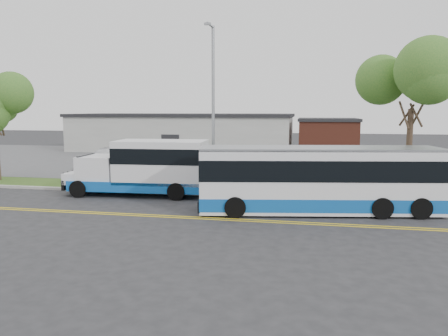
% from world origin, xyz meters
% --- Properties ---
extents(ground, '(140.00, 140.00, 0.00)m').
position_xyz_m(ground, '(0.00, 0.00, 0.00)').
color(ground, '#28282B').
rests_on(ground, ground).
extents(lane_line_north, '(70.00, 0.12, 0.01)m').
position_xyz_m(lane_line_north, '(0.00, -3.85, 0.01)').
color(lane_line_north, gold).
rests_on(lane_line_north, ground).
extents(lane_line_south, '(70.00, 0.12, 0.01)m').
position_xyz_m(lane_line_south, '(0.00, -4.15, 0.01)').
color(lane_line_south, gold).
rests_on(lane_line_south, ground).
extents(curb, '(80.00, 0.30, 0.15)m').
position_xyz_m(curb, '(0.00, 1.10, 0.07)').
color(curb, '#9E9B93').
rests_on(curb, ground).
extents(verge, '(80.00, 3.30, 0.10)m').
position_xyz_m(verge, '(0.00, 2.90, 0.05)').
color(verge, '#364D19').
rests_on(verge, ground).
extents(parking_lot, '(80.00, 25.00, 0.10)m').
position_xyz_m(parking_lot, '(0.00, 17.00, 0.05)').
color(parking_lot, '#4C4C4F').
rests_on(parking_lot, ground).
extents(commercial_building, '(25.40, 10.40, 4.35)m').
position_xyz_m(commercial_building, '(-6.00, 27.00, 2.18)').
color(commercial_building, '#9E9E99').
rests_on(commercial_building, ground).
extents(brick_wing, '(6.30, 7.30, 3.90)m').
position_xyz_m(brick_wing, '(10.50, 26.00, 1.96)').
color(brick_wing, brown).
rests_on(brick_wing, ground).
extents(tree_east, '(5.20, 5.20, 8.33)m').
position_xyz_m(tree_east, '(14.00, 3.00, 6.20)').
color(tree_east, '#342A1C').
rests_on(tree_east, verge).
extents(streetlight_near, '(0.35, 1.53, 9.50)m').
position_xyz_m(streetlight_near, '(3.00, 2.73, 5.23)').
color(streetlight_near, gray).
rests_on(streetlight_near, verge).
extents(shuttle_bus, '(8.25, 3.14, 3.11)m').
position_xyz_m(shuttle_bus, '(-0.32, 0.65, 1.66)').
color(shuttle_bus, '#0F53A7').
rests_on(shuttle_bus, ground).
extents(transit_bus, '(11.39, 4.36, 3.09)m').
position_xyz_m(transit_bus, '(9.08, -1.80, 1.56)').
color(transit_bus, white).
rests_on(transit_bus, ground).
extents(pedestrian, '(0.70, 0.67, 1.61)m').
position_xyz_m(pedestrian, '(-2.19, 4.00, 0.91)').
color(pedestrian, black).
rests_on(pedestrian, verge).
extents(parked_car_a, '(2.54, 4.91, 1.54)m').
position_xyz_m(parked_car_a, '(-7.32, 9.81, 0.87)').
color(parked_car_a, silver).
rests_on(parked_car_a, parking_lot).
extents(parked_car_b, '(2.20, 4.41, 1.23)m').
position_xyz_m(parked_car_b, '(-9.88, 14.88, 0.71)').
color(parked_car_b, silver).
rests_on(parked_car_b, parking_lot).
extents(grocery_bag_left, '(0.32, 0.32, 0.32)m').
position_xyz_m(grocery_bag_left, '(-2.49, 3.75, 0.26)').
color(grocery_bag_left, white).
rests_on(grocery_bag_left, verge).
extents(grocery_bag_right, '(0.32, 0.32, 0.32)m').
position_xyz_m(grocery_bag_right, '(-1.89, 4.25, 0.26)').
color(grocery_bag_right, white).
rests_on(grocery_bag_right, verge).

